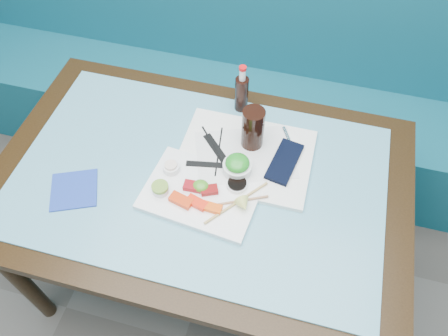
% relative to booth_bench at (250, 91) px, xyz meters
% --- Properties ---
extents(booth_bench, '(3.00, 0.56, 1.17)m').
position_rel_booth_bench_xyz_m(booth_bench, '(0.00, 0.00, 0.00)').
color(booth_bench, '#105769').
rests_on(booth_bench, ground).
extents(dining_table, '(1.40, 0.90, 0.75)m').
position_rel_booth_bench_xyz_m(dining_table, '(0.00, -0.84, 0.29)').
color(dining_table, black).
rests_on(dining_table, ground).
extents(glass_top, '(1.22, 0.76, 0.01)m').
position_rel_booth_bench_xyz_m(glass_top, '(0.00, -0.84, 0.38)').
color(glass_top, '#589BB1').
rests_on(glass_top, dining_table).
extents(sashimi_plate, '(0.39, 0.29, 0.02)m').
position_rel_booth_bench_xyz_m(sashimi_plate, '(0.03, -0.90, 0.39)').
color(sashimi_plate, white).
rests_on(sashimi_plate, glass_top).
extents(salmon_left, '(0.08, 0.05, 0.02)m').
position_rel_booth_bench_xyz_m(salmon_left, '(-0.02, -0.96, 0.41)').
color(salmon_left, red).
rests_on(salmon_left, sashimi_plate).
extents(salmon_mid, '(0.07, 0.05, 0.02)m').
position_rel_booth_bench_xyz_m(salmon_mid, '(0.03, -0.95, 0.41)').
color(salmon_mid, '#FF250A').
rests_on(salmon_mid, sashimi_plate).
extents(salmon_right, '(0.07, 0.03, 0.02)m').
position_rel_booth_bench_xyz_m(salmon_right, '(0.08, -0.96, 0.41)').
color(salmon_right, '#FF520A').
rests_on(salmon_right, sashimi_plate).
extents(tuna_left, '(0.06, 0.04, 0.02)m').
position_rel_booth_bench_xyz_m(tuna_left, '(-0.00, -0.90, 0.41)').
color(tuna_left, maroon).
rests_on(tuna_left, sashimi_plate).
extents(tuna_right, '(0.06, 0.05, 0.02)m').
position_rel_booth_bench_xyz_m(tuna_right, '(0.05, -0.90, 0.41)').
color(tuna_right, maroon).
rests_on(tuna_right, sashimi_plate).
extents(seaweed_garnish, '(0.06, 0.05, 0.03)m').
position_rel_booth_bench_xyz_m(seaweed_garnish, '(0.02, -0.89, 0.42)').
color(seaweed_garnish, '#459021').
rests_on(seaweed_garnish, sashimi_plate).
extents(ramekin_wasabi, '(0.07, 0.07, 0.02)m').
position_rel_booth_bench_xyz_m(ramekin_wasabi, '(-0.10, -0.94, 0.41)').
color(ramekin_wasabi, white).
rests_on(ramekin_wasabi, sashimi_plate).
extents(wasabi_fill, '(0.06, 0.06, 0.01)m').
position_rel_booth_bench_xyz_m(wasabi_fill, '(-0.10, -0.94, 0.43)').
color(wasabi_fill, olive).
rests_on(wasabi_fill, ramekin_wasabi).
extents(ramekin_ginger, '(0.07, 0.07, 0.02)m').
position_rel_booth_bench_xyz_m(ramekin_ginger, '(-0.09, -0.85, 0.41)').
color(ramekin_ginger, white).
rests_on(ramekin_ginger, sashimi_plate).
extents(ginger_fill, '(0.04, 0.04, 0.01)m').
position_rel_booth_bench_xyz_m(ginger_fill, '(-0.09, -0.85, 0.43)').
color(ginger_fill, beige).
rests_on(ginger_fill, ramekin_ginger).
extents(soy_dish, '(0.07, 0.07, 0.01)m').
position_rel_booth_bench_xyz_m(soy_dish, '(0.13, -0.85, 0.41)').
color(soy_dish, white).
rests_on(soy_dish, sashimi_plate).
extents(soy_fill, '(0.06, 0.06, 0.01)m').
position_rel_booth_bench_xyz_m(soy_fill, '(0.13, -0.85, 0.42)').
color(soy_fill, black).
rests_on(soy_fill, soy_dish).
extents(lemon_wedge, '(0.06, 0.06, 0.05)m').
position_rel_booth_bench_xyz_m(lemon_wedge, '(0.17, -0.93, 0.43)').
color(lemon_wedge, '#DDE16A').
rests_on(lemon_wedge, sashimi_plate).
extents(chopstick_sleeve, '(0.14, 0.05, 0.00)m').
position_rel_booth_bench_xyz_m(chopstick_sleeve, '(0.01, -0.80, 0.40)').
color(chopstick_sleeve, black).
rests_on(chopstick_sleeve, sashimi_plate).
extents(wooden_chopstick_a, '(0.21, 0.10, 0.01)m').
position_rel_booth_bench_xyz_m(wooden_chopstick_a, '(0.14, -0.92, 0.41)').
color(wooden_chopstick_a, '#A46F4D').
rests_on(wooden_chopstick_a, sashimi_plate).
extents(wooden_chopstick_b, '(0.16, 0.20, 0.01)m').
position_rel_booth_bench_xyz_m(wooden_chopstick_b, '(0.15, -0.92, 0.41)').
color(wooden_chopstick_b, tan).
rests_on(wooden_chopstick_b, sashimi_plate).
extents(serving_tray, '(0.45, 0.34, 0.02)m').
position_rel_booth_bench_xyz_m(serving_tray, '(0.13, -0.72, 0.39)').
color(serving_tray, white).
rests_on(serving_tray, glass_top).
extents(paper_placemat, '(0.39, 0.34, 0.00)m').
position_rel_booth_bench_xyz_m(paper_placemat, '(0.13, -0.72, 0.40)').
color(paper_placemat, silver).
rests_on(paper_placemat, serving_tray).
extents(seaweed_bowl, '(0.13, 0.13, 0.04)m').
position_rel_booth_bench_xyz_m(seaweed_bowl, '(0.12, -0.80, 0.42)').
color(seaweed_bowl, white).
rests_on(seaweed_bowl, serving_tray).
extents(seaweed_salad, '(0.09, 0.09, 0.04)m').
position_rel_booth_bench_xyz_m(seaweed_salad, '(0.12, -0.80, 0.45)').
color(seaweed_salad, '#1F8720').
rests_on(seaweed_salad, seaweed_bowl).
extents(cola_glass, '(0.10, 0.10, 0.16)m').
position_rel_booth_bench_xyz_m(cola_glass, '(0.14, -0.67, 0.48)').
color(cola_glass, black).
rests_on(cola_glass, serving_tray).
extents(navy_pouch, '(0.11, 0.19, 0.01)m').
position_rel_booth_bench_xyz_m(navy_pouch, '(0.27, -0.72, 0.41)').
color(navy_pouch, black).
rests_on(navy_pouch, serving_tray).
extents(fork, '(0.06, 0.10, 0.01)m').
position_rel_booth_bench_xyz_m(fork, '(0.26, -0.62, 0.41)').
color(fork, white).
rests_on(fork, serving_tray).
extents(black_chopstick_a, '(0.16, 0.19, 0.01)m').
position_rel_booth_bench_xyz_m(black_chopstick_a, '(0.03, -0.73, 0.40)').
color(black_chopstick_a, black).
rests_on(black_chopstick_a, serving_tray).
extents(black_chopstick_b, '(0.04, 0.21, 0.01)m').
position_rel_booth_bench_xyz_m(black_chopstick_b, '(0.04, -0.73, 0.40)').
color(black_chopstick_b, black).
rests_on(black_chopstick_b, serving_tray).
extents(tray_sleeve, '(0.13, 0.14, 0.00)m').
position_rel_booth_bench_xyz_m(tray_sleeve, '(0.04, -0.73, 0.40)').
color(tray_sleeve, black).
rests_on(tray_sleeve, serving_tray).
extents(cola_bottle_body, '(0.05, 0.05, 0.14)m').
position_rel_booth_bench_xyz_m(cola_bottle_body, '(0.06, -0.49, 0.45)').
color(cola_bottle_body, black).
rests_on(cola_bottle_body, glass_top).
extents(cola_bottle_neck, '(0.03, 0.03, 0.05)m').
position_rel_booth_bench_xyz_m(cola_bottle_neck, '(0.06, -0.49, 0.55)').
color(cola_bottle_neck, white).
rests_on(cola_bottle_neck, cola_bottle_body).
extents(cola_bottle_cap, '(0.03, 0.03, 0.01)m').
position_rel_booth_bench_xyz_m(cola_bottle_cap, '(0.06, -0.49, 0.58)').
color(cola_bottle_cap, red).
rests_on(cola_bottle_cap, cola_bottle_neck).
extents(blue_napkin, '(0.19, 0.19, 0.01)m').
position_rel_booth_bench_xyz_m(blue_napkin, '(-0.38, -1.00, 0.39)').
color(blue_napkin, '#1C389B').
rests_on(blue_napkin, glass_top).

